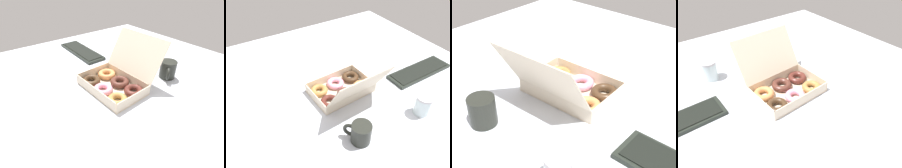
{
  "view_description": "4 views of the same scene",
  "coord_description": "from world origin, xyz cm",
  "views": [
    {
      "loc": [
        60.33,
        -50.21,
        53.91
      ],
      "look_at": [
        2.24,
        -4.66,
        4.74
      ],
      "focal_mm": 28.0,
      "sensor_mm": 36.0,
      "label": 1
    },
    {
      "loc": [
        51.17,
        75.39,
        83.33
      ],
      "look_at": [
        0.11,
        -5.61,
        3.62
      ],
      "focal_mm": 35.0,
      "sensor_mm": 36.0,
      "label": 2
    },
    {
      "loc": [
        -63.14,
        73.25,
        67.3
      ],
      "look_at": [
        2.88,
        -1.84,
        3.38
      ],
      "focal_mm": 50.0,
      "sensor_mm": 36.0,
      "label": 3
    },
    {
      "loc": [
        -51.36,
        -71.55,
        70.41
      ],
      "look_at": [
        0.98,
        -3.37,
        5.59
      ],
      "focal_mm": 35.0,
      "sensor_mm": 36.0,
      "label": 4
    }
  ],
  "objects": [
    {
      "name": "coffee_mug",
      "position": [
        10.72,
        29.64,
        5.17
      ],
      "size": [
        10.43,
        11.9,
        10.08
      ],
      "color": "#242621",
      "rests_on": "ground_plane"
    },
    {
      "name": "donut_box",
      "position": [
        -0.42,
        -1.14,
        3.34
      ],
      "size": [
        35.19,
        35.5,
        25.12
      ],
      "color": "beige",
      "rests_on": "ground_plane"
    },
    {
      "name": "ground_plane",
      "position": [
        0.0,
        0.0,
        -1.0
      ],
      "size": [
        180.0,
        180.0,
        2.0
      ],
      "primitive_type": "cube",
      "color": "silver"
    }
  ]
}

